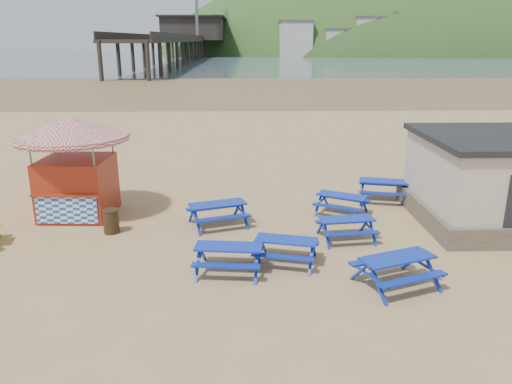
{
  "coord_description": "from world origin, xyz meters",
  "views": [
    {
      "loc": [
        0.53,
        -15.75,
        6.29
      ],
      "look_at": [
        0.97,
        1.5,
        1.0
      ],
      "focal_mm": 35.0,
      "sensor_mm": 36.0,
      "label": 1
    }
  ],
  "objects_px": {
    "picnic_table_blue_a": "(218,214)",
    "ice_cream_kiosk": "(74,154)",
    "picnic_table_blue_b": "(341,205)",
    "litter_bin": "(111,221)"
  },
  "relations": [
    {
      "from": "picnic_table_blue_a",
      "to": "litter_bin",
      "type": "bearing_deg",
      "value": 170.49
    },
    {
      "from": "litter_bin",
      "to": "picnic_table_blue_a",
      "type": "bearing_deg",
      "value": 9.7
    },
    {
      "from": "picnic_table_blue_b",
      "to": "ice_cream_kiosk",
      "type": "distance_m",
      "value": 9.97
    },
    {
      "from": "picnic_table_blue_a",
      "to": "ice_cream_kiosk",
      "type": "bearing_deg",
      "value": 147.44
    },
    {
      "from": "picnic_table_blue_b",
      "to": "ice_cream_kiosk",
      "type": "xyz_separation_m",
      "value": [
        -9.78,
        0.18,
        1.93
      ]
    },
    {
      "from": "ice_cream_kiosk",
      "to": "picnic_table_blue_a",
      "type": "bearing_deg",
      "value": -10.45
    },
    {
      "from": "picnic_table_blue_a",
      "to": "picnic_table_blue_b",
      "type": "xyz_separation_m",
      "value": [
        4.57,
        1.06,
        -0.03
      ]
    },
    {
      "from": "picnic_table_blue_b",
      "to": "ice_cream_kiosk",
      "type": "height_order",
      "value": "ice_cream_kiosk"
    },
    {
      "from": "picnic_table_blue_a",
      "to": "ice_cream_kiosk",
      "type": "xyz_separation_m",
      "value": [
        -5.21,
        1.24,
        1.9
      ]
    },
    {
      "from": "ice_cream_kiosk",
      "to": "litter_bin",
      "type": "distance_m",
      "value": 3.11
    }
  ]
}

